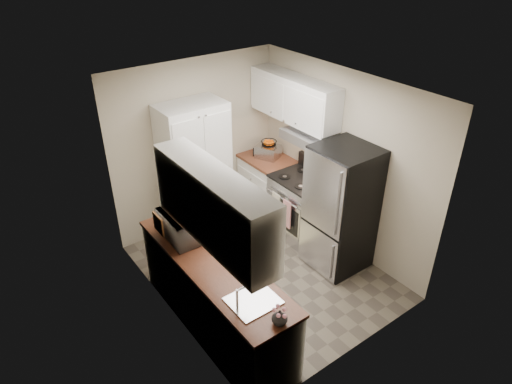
{
  "coord_description": "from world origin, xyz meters",
  "views": [
    {
      "loc": [
        -2.86,
        -3.73,
        3.99
      ],
      "look_at": [
        -0.0,
        0.15,
        1.16
      ],
      "focal_mm": 32.0,
      "sensor_mm": 36.0,
      "label": 1
    }
  ],
  "objects_px": {
    "toaster_oven": "(268,152)",
    "microwave": "(183,225)",
    "refrigerator": "(341,209)",
    "wine_bottle": "(166,214)",
    "electric_range": "(300,206)",
    "pantry_cabinet": "(195,172)"
  },
  "relations": [
    {
      "from": "pantry_cabinet",
      "to": "wine_bottle",
      "type": "bearing_deg",
      "value": -136.32
    },
    {
      "from": "pantry_cabinet",
      "to": "microwave",
      "type": "distance_m",
      "value": 1.43
    },
    {
      "from": "wine_bottle",
      "to": "toaster_oven",
      "type": "height_order",
      "value": "wine_bottle"
    },
    {
      "from": "microwave",
      "to": "wine_bottle",
      "type": "height_order",
      "value": "microwave"
    },
    {
      "from": "refrigerator",
      "to": "electric_range",
      "type": "bearing_deg",
      "value": 87.52
    },
    {
      "from": "toaster_oven",
      "to": "refrigerator",
      "type": "bearing_deg",
      "value": -117.21
    },
    {
      "from": "electric_range",
      "to": "toaster_oven",
      "type": "bearing_deg",
      "value": 87.82
    },
    {
      "from": "electric_range",
      "to": "toaster_oven",
      "type": "relative_size",
      "value": 3.35
    },
    {
      "from": "refrigerator",
      "to": "wine_bottle",
      "type": "height_order",
      "value": "refrigerator"
    },
    {
      "from": "microwave",
      "to": "wine_bottle",
      "type": "bearing_deg",
      "value": 7.35
    },
    {
      "from": "refrigerator",
      "to": "microwave",
      "type": "relative_size",
      "value": 3.0
    },
    {
      "from": "toaster_oven",
      "to": "microwave",
      "type": "bearing_deg",
      "value": -177.2
    },
    {
      "from": "refrigerator",
      "to": "toaster_oven",
      "type": "xyz_separation_m",
      "value": [
        0.07,
        1.62,
        0.17
      ]
    },
    {
      "from": "pantry_cabinet",
      "to": "electric_range",
      "type": "distance_m",
      "value": 1.58
    },
    {
      "from": "microwave",
      "to": "wine_bottle",
      "type": "xyz_separation_m",
      "value": [
        -0.04,
        0.35,
        -0.02
      ]
    },
    {
      "from": "refrigerator",
      "to": "toaster_oven",
      "type": "bearing_deg",
      "value": 87.67
    },
    {
      "from": "microwave",
      "to": "toaster_oven",
      "type": "relative_size",
      "value": 1.68
    },
    {
      "from": "electric_range",
      "to": "wine_bottle",
      "type": "bearing_deg",
      "value": 176.97
    },
    {
      "from": "wine_bottle",
      "to": "microwave",
      "type": "bearing_deg",
      "value": -84.03
    },
    {
      "from": "refrigerator",
      "to": "wine_bottle",
      "type": "relative_size",
      "value": 6.14
    },
    {
      "from": "electric_range",
      "to": "wine_bottle",
      "type": "height_order",
      "value": "wine_bottle"
    },
    {
      "from": "refrigerator",
      "to": "microwave",
      "type": "distance_m",
      "value": 2.05
    }
  ]
}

